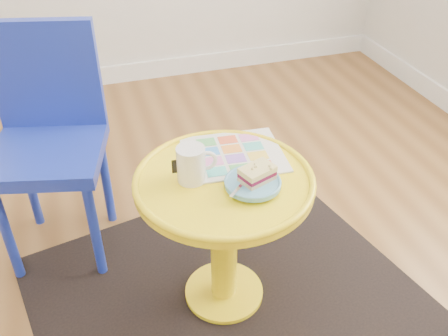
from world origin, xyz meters
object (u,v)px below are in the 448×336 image
object	(u,v)px
chair	(49,131)
plate	(253,183)
side_table	(224,216)
newspaper	(234,154)
mug	(192,163)

from	to	relation	value
chair	plate	distance (m)	0.81
side_table	plate	world-z (taller)	plate
plate	chair	bearing A→B (deg)	135.06
newspaper	plate	bearing A→B (deg)	-85.69
mug	newspaper	bearing A→B (deg)	32.83
side_table	chair	bearing A→B (deg)	135.29
side_table	plate	distance (m)	0.19
chair	side_table	bearing A→B (deg)	-30.63
chair	mug	bearing A→B (deg)	-34.93
newspaper	plate	size ratio (longest dim) A/B	1.89
newspaper	side_table	bearing A→B (deg)	-116.31
chair	newspaper	size ratio (longest dim) A/B	2.74
side_table	chair	xyz separation A→B (m)	(-0.51, 0.50, 0.12)
mug	chair	bearing A→B (deg)	135.13
newspaper	mug	distance (m)	0.19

